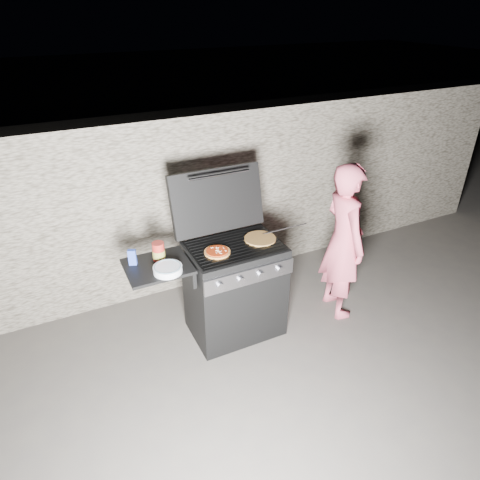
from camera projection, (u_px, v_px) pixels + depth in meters
name	position (u px, v px, depth m)	size (l,w,h in m)	color
ground	(235.00, 328.00, 4.05)	(50.00, 50.00, 0.00)	#474340
stone_wall	(191.00, 201.00, 4.43)	(8.00, 0.35, 1.80)	gray
gas_grill	(209.00, 297.00, 3.73)	(1.34, 0.79, 0.91)	black
pizza_topped	(217.00, 252.00, 3.49)	(0.22, 0.22, 0.02)	#DD9053
pizza_plain	(260.00, 239.00, 3.69)	(0.27, 0.27, 0.01)	gold
sauce_jar	(159.00, 251.00, 3.38)	(0.10, 0.10, 0.15)	maroon
blue_carton	(132.00, 257.00, 3.33)	(0.06, 0.03, 0.13)	#2942A9
plate_stack	(168.00, 269.00, 3.25)	(0.22, 0.22, 0.05)	white
person	(343.00, 242.00, 3.95)	(0.56, 0.37, 1.53)	#E15B73
tongs	(284.00, 229.00, 3.76)	(0.01, 0.01, 0.41)	black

